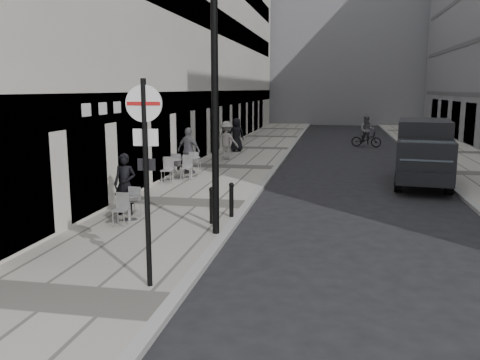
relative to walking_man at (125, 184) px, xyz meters
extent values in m
cube|color=#9B978C|center=(1.16, 9.56, -0.94)|extent=(4.00, 60.00, 0.12)
cube|color=slate|center=(4.66, 47.56, 10.00)|extent=(24.00, 16.00, 22.00)
imported|color=black|center=(0.00, 0.00, 0.00)|extent=(0.65, 0.43, 1.76)
cylinder|color=black|center=(2.56, -4.93, 0.98)|extent=(0.10, 0.10, 3.72)
cylinder|color=white|center=(2.56, -4.93, 2.41)|extent=(0.64, 0.10, 0.64)
cube|color=#B21414|center=(2.56, -4.95, 2.41)|extent=(0.58, 0.07, 0.06)
cube|color=white|center=(2.56, -4.90, 1.83)|extent=(0.45, 0.07, 0.30)
cylinder|color=black|center=(2.96, -1.37, 2.33)|extent=(0.17, 0.17, 6.42)
cylinder|color=black|center=(2.64, -0.49, -0.42)|extent=(0.12, 0.12, 0.92)
cylinder|color=black|center=(3.01, 0.31, -0.42)|extent=(0.12, 0.12, 0.91)
cylinder|color=black|center=(8.11, 5.43, -0.61)|extent=(0.37, 0.80, 0.77)
cylinder|color=black|center=(9.79, 5.21, -0.61)|extent=(0.37, 0.80, 0.77)
cylinder|color=black|center=(8.53, 8.68, -0.61)|extent=(0.37, 0.80, 0.77)
cylinder|color=black|center=(10.22, 8.46, -0.61)|extent=(0.37, 0.80, 0.77)
cube|color=black|center=(9.27, 7.80, 0.50)|extent=(2.36, 3.69, 1.93)
cube|color=black|center=(8.93, 5.22, 0.21)|extent=(2.14, 1.97, 1.35)
cube|color=#1E2328|center=(8.84, 4.51, 0.59)|extent=(1.72, 0.55, 0.71)
imported|color=black|center=(7.78, 19.97, -0.51)|extent=(1.97, 1.04, 0.99)
imported|color=#5E5D63|center=(7.78, 19.97, 0.09)|extent=(1.03, 0.88, 1.86)
imported|color=#5C5D62|center=(-0.22, 7.19, 0.10)|extent=(1.24, 0.89, 1.96)
imported|color=gray|center=(0.40, 11.84, 0.09)|extent=(1.36, 0.93, 1.93)
imported|color=black|center=(0.26, 15.23, 0.08)|extent=(1.11, 0.97, 1.91)
cylinder|color=silver|center=(0.11, 6.32, -0.86)|extent=(0.48, 0.48, 0.03)
cylinder|color=silver|center=(0.11, 6.32, -0.47)|extent=(0.07, 0.07, 0.80)
cylinder|color=silver|center=(0.11, 6.32, -0.07)|extent=(0.76, 0.76, 0.03)
cylinder|color=#BABABD|center=(0.36, -0.60, -0.87)|extent=(0.42, 0.42, 0.03)
cylinder|color=#BABABD|center=(0.36, -0.60, -0.52)|extent=(0.06, 0.06, 0.70)
cylinder|color=#BABABD|center=(0.36, -0.60, -0.17)|extent=(0.66, 0.66, 0.03)
cylinder|color=silver|center=(-0.44, 5.62, -0.86)|extent=(0.48, 0.48, 0.03)
cylinder|color=silver|center=(-0.44, 5.62, -0.47)|extent=(0.06, 0.06, 0.80)
cylinder|color=silver|center=(-0.44, 5.62, -0.07)|extent=(0.76, 0.76, 0.03)
camera|label=1|loc=(5.79, -13.26, 2.66)|focal=38.00mm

